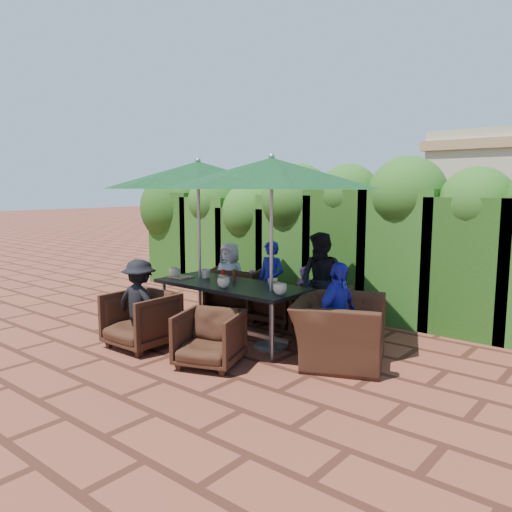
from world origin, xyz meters
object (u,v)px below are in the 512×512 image
Objects in this scene: umbrella_right at (272,174)px; chair_near_right at (209,336)px; chair_far_mid at (278,299)px; chair_far_right at (322,309)px; dining_table at (231,289)px; chair_near_left at (141,317)px; umbrella_left at (198,175)px; chair_end_right at (339,320)px; chair_far_left at (236,289)px.

umbrella_right is 3.93× the size of chair_near_right.
chair_far_mid reaches higher than chair_near_right.
chair_near_right is (0.51, -1.99, -0.01)m from chair_far_mid.
chair_far_right reaches higher than chair_near_right.
umbrella_right is at bearing 55.32° from chair_far_right.
chair_near_left is at bearing -119.94° from dining_table.
chair_far_right reaches higher than chair_far_mid.
umbrella_left reaches higher than chair_end_right.
umbrella_right reaches higher than chair_far_mid.
umbrella_right is 2.52m from chair_far_left.
chair_far_mid is 1.03× the size of chair_near_right.
chair_end_right is at bearing 137.33° from chair_far_left.
chair_near_right is 0.61× the size of chair_end_right.
chair_far_mid is 0.88m from chair_far_right.
chair_near_right is at bearing 101.64° from chair_far_left.
chair_far_mid is (0.83, 0.04, -0.06)m from chair_far_left.
dining_table is 1.17m from chair_near_right.
dining_table is 0.82× the size of umbrella_left.
chair_far_right is (1.56, 0.82, -1.83)m from umbrella_left.
chair_near_right is at bearing 2.62° from chair_near_left.
chair_end_right is at bearing 3.41° from dining_table.
chair_near_left reaches higher than chair_far_right.
dining_table is 1.27m from chair_far_left.
chair_far_mid is at bearing 122.55° from umbrella_right.
umbrella_left is at bearing 178.47° from umbrella_right.
chair_far_right is at bearing 57.61° from chair_near_right.
umbrella_left is 3.63× the size of chair_far_mid.
chair_end_right reaches higher than chair_near_right.
dining_table reaches higher than chair_far_mid.
chair_far_right is 1.05m from chair_end_right.
chair_end_right reaches higher than chair_near_left.
chair_far_mid is 2.05m from chair_near_right.
chair_near_left is at bearing 94.10° from chair_end_right.
umbrella_left is 1.34m from umbrella_right.
chair_far_right is at bearing 164.64° from chair_far_mid.
umbrella_left is 3.13× the size of chair_far_left.
chair_far_right is at bearing 27.82° from umbrella_left.
chair_far_right is 1.09× the size of chair_near_right.
chair_far_left is at bearing 146.63° from umbrella_right.
chair_near_left is 1.12× the size of chair_near_right.
chair_end_right is at bearing 1.68° from umbrella_left.
chair_far_right is 2.45m from chair_near_left.
umbrella_left is 0.96× the size of umbrella_right.
chair_far_right is at bearing 75.33° from umbrella_right.
chair_far_right is at bearing 153.32° from chair_far_left.
umbrella_right is 2.11m from chair_near_right.
dining_table is at bearing 81.80° from chair_far_mid.
umbrella_right is at bearing -0.42° from dining_table.
chair_far_right is 0.67× the size of chair_end_right.
chair_far_left is at bearing -2.65° from chair_far_mid.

